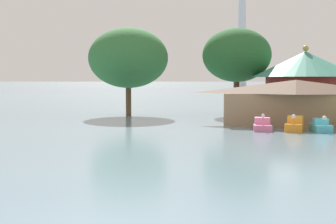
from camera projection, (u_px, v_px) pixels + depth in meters
pedal_boat_pink at (262, 125)px, 43.26m from camera, size 1.87×2.86×1.56m
pedal_boat_orange at (295, 125)px, 42.46m from camera, size 1.79×2.55×1.56m
pedal_boat_cyan at (321, 126)px, 41.93m from camera, size 1.91×2.52×1.48m
boathouse at (296, 102)px, 47.71m from camera, size 14.64×5.92×4.53m
green_roof_pavilion at (305, 80)px, 57.20m from camera, size 12.56×12.56×8.59m
shoreline_tree_tall_left at (128, 58)px, 60.49m from camera, size 10.00×10.00×11.03m
shoreline_tree_mid at (237, 55)px, 61.96m from camera, size 8.84×8.84×11.15m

